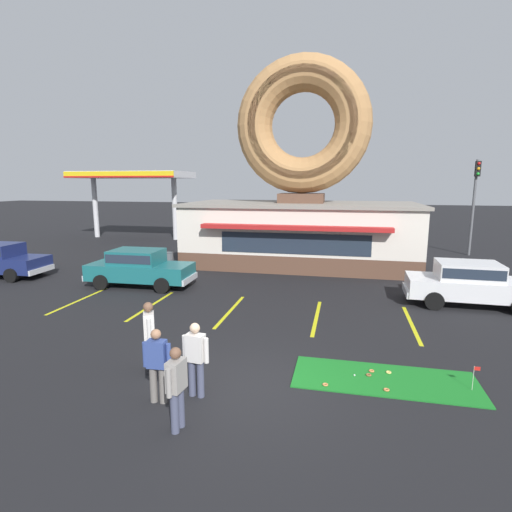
{
  "coord_description": "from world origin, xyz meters",
  "views": [
    {
      "loc": [
        1.93,
        -7.87,
        4.42
      ],
      "look_at": [
        -0.94,
        5.0,
        2.0
      ],
      "focal_mm": 28.0,
      "sensor_mm": 36.0,
      "label": 1
    }
  ],
  "objects_px": {
    "car_teal": "(139,266)",
    "pedestrian_clipboard_woman": "(177,385)",
    "pedestrian_blue_sweater_man": "(196,356)",
    "traffic_light_pole": "(475,195)",
    "car_white": "(470,282)",
    "pedestrian_leather_jacket_man": "(149,334)",
    "trash_bin": "(168,261)",
    "putting_flag_pin": "(476,372)",
    "pedestrian_hooded_kid": "(157,363)",
    "golf_ball": "(354,375)"
  },
  "relations": [
    {
      "from": "golf_ball",
      "to": "trash_bin",
      "type": "height_order",
      "value": "trash_bin"
    },
    {
      "from": "pedestrian_hooded_kid",
      "to": "putting_flag_pin",
      "type": "bearing_deg",
      "value": 16.09
    },
    {
      "from": "putting_flag_pin",
      "to": "traffic_light_pole",
      "type": "relative_size",
      "value": 0.09
    },
    {
      "from": "putting_flag_pin",
      "to": "pedestrian_hooded_kid",
      "type": "bearing_deg",
      "value": -163.91
    },
    {
      "from": "car_white",
      "to": "pedestrian_hooded_kid",
      "type": "height_order",
      "value": "car_white"
    },
    {
      "from": "trash_bin",
      "to": "traffic_light_pole",
      "type": "distance_m",
      "value": 18.53
    },
    {
      "from": "pedestrian_blue_sweater_man",
      "to": "traffic_light_pole",
      "type": "height_order",
      "value": "traffic_light_pole"
    },
    {
      "from": "putting_flag_pin",
      "to": "pedestrian_blue_sweater_man",
      "type": "height_order",
      "value": "pedestrian_blue_sweater_man"
    },
    {
      "from": "car_teal",
      "to": "pedestrian_clipboard_woman",
      "type": "bearing_deg",
      "value": -57.98
    },
    {
      "from": "trash_bin",
      "to": "putting_flag_pin",
      "type": "bearing_deg",
      "value": -39.95
    },
    {
      "from": "trash_bin",
      "to": "traffic_light_pole",
      "type": "relative_size",
      "value": 0.17
    },
    {
      "from": "golf_ball",
      "to": "putting_flag_pin",
      "type": "height_order",
      "value": "putting_flag_pin"
    },
    {
      "from": "pedestrian_blue_sweater_man",
      "to": "traffic_light_pole",
      "type": "bearing_deg",
      "value": 61.48
    },
    {
      "from": "car_white",
      "to": "pedestrian_clipboard_woman",
      "type": "relative_size",
      "value": 2.92
    },
    {
      "from": "pedestrian_blue_sweater_man",
      "to": "trash_bin",
      "type": "xyz_separation_m",
      "value": [
        -5.78,
        11.12,
        -0.39
      ]
    },
    {
      "from": "car_teal",
      "to": "pedestrian_clipboard_woman",
      "type": "xyz_separation_m",
      "value": [
        5.77,
        -9.23,
        -0.0
      ]
    },
    {
      "from": "pedestrian_hooded_kid",
      "to": "car_teal",
      "type": "bearing_deg",
      "value": 120.65
    },
    {
      "from": "pedestrian_hooded_kid",
      "to": "pedestrian_clipboard_woman",
      "type": "bearing_deg",
      "value": -45.57
    },
    {
      "from": "pedestrian_clipboard_woman",
      "to": "car_teal",
      "type": "bearing_deg",
      "value": 122.02
    },
    {
      "from": "golf_ball",
      "to": "pedestrian_leather_jacket_man",
      "type": "distance_m",
      "value": 4.85
    },
    {
      "from": "pedestrian_leather_jacket_man",
      "to": "traffic_light_pole",
      "type": "height_order",
      "value": "traffic_light_pole"
    },
    {
      "from": "car_white",
      "to": "trash_bin",
      "type": "bearing_deg",
      "value": 167.31
    },
    {
      "from": "pedestrian_hooded_kid",
      "to": "pedestrian_leather_jacket_man",
      "type": "bearing_deg",
      "value": 123.33
    },
    {
      "from": "pedestrian_hooded_kid",
      "to": "pedestrian_leather_jacket_man",
      "type": "relative_size",
      "value": 0.91
    },
    {
      "from": "putting_flag_pin",
      "to": "trash_bin",
      "type": "bearing_deg",
      "value": 140.05
    },
    {
      "from": "car_white",
      "to": "car_teal",
      "type": "height_order",
      "value": "same"
    },
    {
      "from": "pedestrian_blue_sweater_man",
      "to": "putting_flag_pin",
      "type": "bearing_deg",
      "value": 14.26
    },
    {
      "from": "pedestrian_leather_jacket_man",
      "to": "putting_flag_pin",
      "type": "bearing_deg",
      "value": 5.58
    },
    {
      "from": "golf_ball",
      "to": "traffic_light_pole",
      "type": "xyz_separation_m",
      "value": [
        7.25,
        17.78,
        3.66
      ]
    },
    {
      "from": "car_white",
      "to": "traffic_light_pole",
      "type": "xyz_separation_m",
      "value": [
        3.07,
        11.2,
        2.84
      ]
    },
    {
      "from": "golf_ball",
      "to": "pedestrian_blue_sweater_man",
      "type": "height_order",
      "value": "pedestrian_blue_sweater_man"
    },
    {
      "from": "pedestrian_blue_sweater_man",
      "to": "pedestrian_hooded_kid",
      "type": "height_order",
      "value": "pedestrian_blue_sweater_man"
    },
    {
      "from": "pedestrian_blue_sweater_man",
      "to": "pedestrian_clipboard_woman",
      "type": "height_order",
      "value": "pedestrian_blue_sweater_man"
    },
    {
      "from": "golf_ball",
      "to": "pedestrian_leather_jacket_man",
      "type": "bearing_deg",
      "value": -170.31
    },
    {
      "from": "putting_flag_pin",
      "to": "pedestrian_hooded_kid",
      "type": "distance_m",
      "value": 6.7
    },
    {
      "from": "putting_flag_pin",
      "to": "pedestrian_clipboard_woman",
      "type": "height_order",
      "value": "pedestrian_clipboard_woman"
    },
    {
      "from": "car_teal",
      "to": "pedestrian_blue_sweater_man",
      "type": "bearing_deg",
      "value": -54.83
    },
    {
      "from": "trash_bin",
      "to": "pedestrian_clipboard_woman",
      "type": "bearing_deg",
      "value": -64.48
    },
    {
      "from": "putting_flag_pin",
      "to": "traffic_light_pole",
      "type": "xyz_separation_m",
      "value": [
        4.76,
        17.88,
        3.27
      ]
    },
    {
      "from": "pedestrian_blue_sweater_man",
      "to": "trash_bin",
      "type": "distance_m",
      "value": 12.54
    },
    {
      "from": "pedestrian_clipboard_woman",
      "to": "traffic_light_pole",
      "type": "bearing_deg",
      "value": 63.06
    },
    {
      "from": "traffic_light_pole",
      "to": "car_white",
      "type": "bearing_deg",
      "value": -105.35
    },
    {
      "from": "car_white",
      "to": "pedestrian_blue_sweater_man",
      "type": "distance_m",
      "value": 11.03
    },
    {
      "from": "pedestrian_clipboard_woman",
      "to": "pedestrian_leather_jacket_man",
      "type": "bearing_deg",
      "value": 128.22
    },
    {
      "from": "pedestrian_leather_jacket_man",
      "to": "pedestrian_clipboard_woman",
      "type": "relative_size",
      "value": 1.09
    },
    {
      "from": "car_white",
      "to": "car_teal",
      "type": "relative_size",
      "value": 1.0
    },
    {
      "from": "pedestrian_blue_sweater_man",
      "to": "traffic_light_pole",
      "type": "distance_m",
      "value": 22.2
    },
    {
      "from": "car_white",
      "to": "pedestrian_leather_jacket_man",
      "type": "bearing_deg",
      "value": -140.21
    },
    {
      "from": "golf_ball",
      "to": "pedestrian_leather_jacket_man",
      "type": "xyz_separation_m",
      "value": [
        -4.69,
        -0.8,
        0.91
      ]
    },
    {
      "from": "putting_flag_pin",
      "to": "traffic_light_pole",
      "type": "distance_m",
      "value": 18.79
    }
  ]
}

